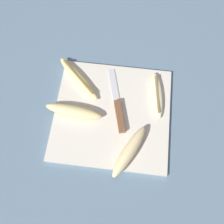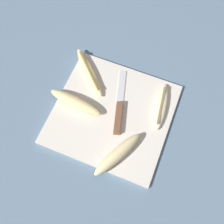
% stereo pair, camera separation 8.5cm
% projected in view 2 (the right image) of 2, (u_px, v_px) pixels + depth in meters
% --- Properties ---
extents(ground_plane, '(4.00, 4.00, 0.00)m').
position_uv_depth(ground_plane, '(112.00, 115.00, 0.87)').
color(ground_plane, slate).
extents(cutting_board, '(0.38, 0.37, 0.01)m').
position_uv_depth(cutting_board, '(112.00, 114.00, 0.87)').
color(cutting_board, beige).
rests_on(cutting_board, ground_plane).
extents(knife, '(0.08, 0.23, 0.02)m').
position_uv_depth(knife, '(119.00, 112.00, 0.85)').
color(knife, brown).
rests_on(knife, cutting_board).
extents(banana_ripe_center, '(0.11, 0.18, 0.04)m').
position_uv_depth(banana_ripe_center, '(118.00, 154.00, 0.79)').
color(banana_ripe_center, beige).
rests_on(banana_ripe_center, cutting_board).
extents(banana_spotted_left, '(0.19, 0.06, 0.03)m').
position_uv_depth(banana_spotted_left, '(75.00, 102.00, 0.86)').
color(banana_spotted_left, '#DBC684').
rests_on(banana_spotted_left, cutting_board).
extents(banana_golden_short, '(0.17, 0.17, 0.02)m').
position_uv_depth(banana_golden_short, '(89.00, 72.00, 0.91)').
color(banana_golden_short, '#EDD689').
rests_on(banana_golden_short, cutting_board).
extents(banana_pale_long, '(0.06, 0.17, 0.02)m').
position_uv_depth(banana_pale_long, '(161.00, 106.00, 0.86)').
color(banana_pale_long, beige).
rests_on(banana_pale_long, cutting_board).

